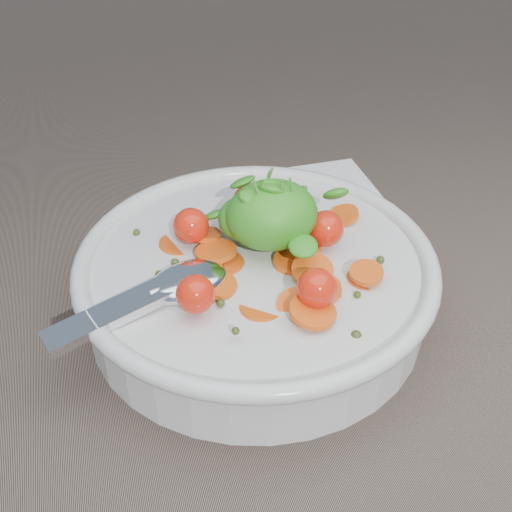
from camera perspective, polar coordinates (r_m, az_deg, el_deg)
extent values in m
plane|color=#6D5B4E|center=(0.56, 2.61, -5.61)|extent=(6.00, 6.00, 0.00)
cylinder|color=silver|center=(0.55, 0.00, -2.66)|extent=(0.28, 0.28, 0.05)
torus|color=silver|center=(0.53, 0.00, -0.38)|extent=(0.30, 0.30, 0.02)
cylinder|color=silver|center=(0.56, 0.00, -4.55)|extent=(0.14, 0.14, 0.01)
cylinder|color=brown|center=(0.55, 0.00, -2.66)|extent=(0.26, 0.26, 0.04)
cylinder|color=#E65A13|center=(0.51, 5.04, -1.26)|extent=(0.05, 0.05, 0.02)
cylinder|color=#E65A13|center=(0.52, -2.95, -0.39)|extent=(0.05, 0.05, 0.02)
cylinder|color=#E65A13|center=(0.54, 3.91, 0.68)|extent=(0.05, 0.05, 0.01)
cylinder|color=#E65A13|center=(0.53, 3.20, -0.62)|extent=(0.04, 0.04, 0.01)
cylinder|color=#E65A13|center=(0.50, -3.69, -2.33)|extent=(0.05, 0.05, 0.02)
cylinder|color=#E65A13|center=(0.58, 7.76, 3.60)|extent=(0.04, 0.04, 0.02)
cylinder|color=#E65A13|center=(0.51, 9.79, -1.47)|extent=(0.04, 0.04, 0.01)
cylinder|color=#E65A13|center=(0.55, -6.80, 0.82)|extent=(0.05, 0.05, 0.02)
cylinder|color=#E65A13|center=(0.59, 3.90, 4.40)|extent=(0.03, 0.03, 0.01)
cylinder|color=#E65A13|center=(0.49, 3.88, -4.50)|extent=(0.04, 0.04, 0.02)
cylinder|color=#E65A13|center=(0.49, 0.46, -4.84)|extent=(0.04, 0.04, 0.01)
cylinder|color=#E65A13|center=(0.55, 7.50, 0.39)|extent=(0.04, 0.04, 0.01)
cylinder|color=#E65A13|center=(0.50, 5.78, -3.68)|extent=(0.05, 0.05, 0.01)
cylinder|color=#E65A13|center=(0.55, -4.66, 1.97)|extent=(0.04, 0.04, 0.01)
cylinder|color=#E65A13|center=(0.52, 9.68, -2.24)|extent=(0.04, 0.04, 0.01)
cylinder|color=#E65A13|center=(0.50, 5.68, -3.06)|extent=(0.05, 0.05, 0.01)
cylinder|color=#E65A13|center=(0.52, -3.59, 0.41)|extent=(0.05, 0.05, 0.01)
cylinder|color=#E65A13|center=(0.47, 5.06, -4.95)|extent=(0.05, 0.05, 0.01)
sphere|color=#394617|center=(0.45, -1.82, -6.68)|extent=(0.01, 0.01, 0.01)
sphere|color=#394617|center=(0.48, -3.16, -4.21)|extent=(0.01, 0.01, 0.01)
sphere|color=#394617|center=(0.52, -7.20, -0.57)|extent=(0.01, 0.01, 0.01)
sphere|color=#394617|center=(0.55, 2.84, 1.69)|extent=(0.01, 0.01, 0.01)
sphere|color=#394617|center=(0.57, -10.58, 2.08)|extent=(0.01, 0.01, 0.01)
sphere|color=#394617|center=(0.52, 4.66, -0.69)|extent=(0.01, 0.01, 0.01)
sphere|color=#394617|center=(0.50, 7.22, -2.61)|extent=(0.01, 0.01, 0.01)
sphere|color=#394617|center=(0.53, 11.00, -0.33)|extent=(0.01, 0.01, 0.01)
sphere|color=#394617|center=(0.47, 8.89, -7.02)|extent=(0.01, 0.01, 0.01)
sphere|color=#394617|center=(0.52, -4.46, -1.34)|extent=(0.01, 0.01, 0.01)
sphere|color=#394617|center=(0.51, -8.58, -1.65)|extent=(0.01, 0.01, 0.01)
sphere|color=#394617|center=(0.50, 8.99, -3.42)|extent=(0.01, 0.01, 0.01)
sphere|color=#394617|center=(0.57, -2.48, 3.59)|extent=(0.01, 0.01, 0.01)
sphere|color=red|center=(0.53, 6.20, 2.43)|extent=(0.03, 0.03, 0.03)
sphere|color=red|center=(0.56, -0.48, 4.91)|extent=(0.03, 0.03, 0.03)
sphere|color=red|center=(0.54, -5.80, 2.69)|extent=(0.03, 0.03, 0.03)
sphere|color=red|center=(0.47, -5.41, -3.41)|extent=(0.03, 0.03, 0.03)
sphere|color=red|center=(0.47, 5.43, -2.87)|extent=(0.03, 0.03, 0.03)
ellipsoid|color=#379521|center=(0.52, 1.42, 3.69)|extent=(0.08, 0.07, 0.06)
ellipsoid|color=#379521|center=(0.53, -1.04, 3.34)|extent=(0.04, 0.04, 0.04)
ellipsoid|color=#379521|center=(0.52, 1.39, 4.35)|extent=(0.03, 0.02, 0.01)
ellipsoid|color=#379521|center=(0.52, -0.14, 4.73)|extent=(0.02, 0.02, 0.02)
ellipsoid|color=#379521|center=(0.54, 3.90, 4.89)|extent=(0.03, 0.03, 0.03)
ellipsoid|color=#379521|center=(0.51, 1.57, 5.78)|extent=(0.02, 0.02, 0.02)
ellipsoid|color=#379521|center=(0.50, -0.48, 5.17)|extent=(0.03, 0.02, 0.02)
ellipsoid|color=#379521|center=(0.53, -0.15, 5.09)|extent=(0.03, 0.03, 0.02)
ellipsoid|color=#379521|center=(0.54, 7.10, 5.51)|extent=(0.03, 0.03, 0.03)
ellipsoid|color=#379521|center=(0.50, 0.39, 4.55)|extent=(0.03, 0.02, 0.02)
ellipsoid|color=#379521|center=(0.53, 0.90, 5.19)|extent=(0.03, 0.03, 0.02)
ellipsoid|color=#379521|center=(0.51, 1.36, 4.62)|extent=(0.02, 0.03, 0.01)
ellipsoid|color=#379521|center=(0.51, 1.47, 5.95)|extent=(0.03, 0.04, 0.02)
ellipsoid|color=#379521|center=(0.53, 1.44, 4.71)|extent=(0.03, 0.03, 0.02)
ellipsoid|color=#379521|center=(0.52, 3.33, 4.56)|extent=(0.03, 0.03, 0.02)
ellipsoid|color=#379521|center=(0.55, -1.79, 4.51)|extent=(0.03, 0.03, 0.02)
ellipsoid|color=#379521|center=(0.51, 0.47, 5.04)|extent=(0.03, 0.03, 0.01)
ellipsoid|color=#379521|center=(0.54, -1.21, 6.59)|extent=(0.03, 0.03, 0.02)
ellipsoid|color=#379521|center=(0.55, 3.82, 5.68)|extent=(0.02, 0.02, 0.02)
ellipsoid|color=#379521|center=(0.53, 1.95, 5.84)|extent=(0.03, 0.03, 0.01)
ellipsoid|color=#379521|center=(0.54, -3.62, 3.71)|extent=(0.03, 0.03, 0.02)
ellipsoid|color=#379521|center=(0.50, 4.21, 0.90)|extent=(0.03, 0.03, 0.01)
ellipsoid|color=#379521|center=(0.51, 1.97, 5.59)|extent=(0.02, 0.03, 0.03)
ellipsoid|color=#379521|center=(0.53, 2.13, 5.67)|extent=(0.04, 0.04, 0.03)
ellipsoid|color=#379521|center=(0.51, 1.77, 5.89)|extent=(0.03, 0.03, 0.02)
cylinder|color=#4C8C33|center=(0.52, 0.65, 5.63)|extent=(0.01, 0.01, 0.05)
cylinder|color=#4C8C33|center=(0.51, 2.12, 4.57)|extent=(0.00, 0.01, 0.05)
cylinder|color=#4C8C33|center=(0.52, 0.65, 5.55)|extent=(0.02, 0.00, 0.05)
cylinder|color=#4C8C33|center=(0.51, 3.47, 4.67)|extent=(0.01, 0.00, 0.05)
cylinder|color=#4C8C33|center=(0.50, 0.62, 4.30)|extent=(0.02, 0.01, 0.05)
ellipsoid|color=silver|center=(0.50, -6.07, -2.25)|extent=(0.08, 0.06, 0.02)
cube|color=silver|center=(0.48, -11.45, -4.45)|extent=(0.13, 0.06, 0.02)
cylinder|color=silver|center=(0.49, -8.19, -3.00)|extent=(0.03, 0.02, 0.01)
cube|color=white|center=(0.70, 4.68, 5.02)|extent=(0.16, 0.14, 0.01)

